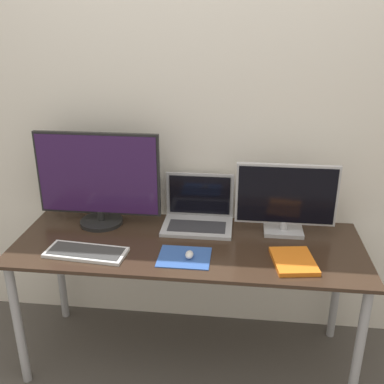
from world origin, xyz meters
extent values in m
cube|color=silver|center=(0.00, 0.70, 1.25)|extent=(7.00, 0.05, 2.50)
cube|color=#332319|center=(0.00, 0.32, 0.70)|extent=(1.72, 0.64, 0.02)
cylinder|color=#99999E|center=(-0.81, 0.05, 0.34)|extent=(0.04, 0.04, 0.69)
cylinder|color=#99999E|center=(0.81, 0.05, 0.34)|extent=(0.04, 0.04, 0.69)
cylinder|color=#99999E|center=(-0.81, 0.58, 0.34)|extent=(0.04, 0.04, 0.69)
cylinder|color=#99999E|center=(0.81, 0.58, 0.34)|extent=(0.04, 0.04, 0.69)
cylinder|color=black|center=(-0.49, 0.49, 0.72)|extent=(0.23, 0.23, 0.02)
cylinder|color=black|center=(-0.49, 0.49, 0.75)|extent=(0.04, 0.04, 0.05)
cube|color=black|center=(-0.49, 0.49, 0.99)|extent=(0.65, 0.02, 0.44)
cube|color=#331947|center=(-0.49, 0.48, 0.99)|extent=(0.63, 0.01, 0.42)
cube|color=#B2B2B7|center=(0.48, 0.49, 0.72)|extent=(0.20, 0.14, 0.02)
cylinder|color=#B2B2B7|center=(0.48, 0.49, 0.75)|extent=(0.04, 0.04, 0.04)
cube|color=#B2B2B7|center=(0.48, 0.49, 0.92)|extent=(0.51, 0.02, 0.32)
cube|color=black|center=(0.48, 0.48, 0.92)|extent=(0.48, 0.01, 0.29)
cube|color=#ADADB2|center=(0.03, 0.49, 0.72)|extent=(0.36, 0.25, 0.02)
cube|color=#2D2D33|center=(0.03, 0.47, 0.73)|extent=(0.30, 0.14, 0.00)
cube|color=#ADADB2|center=(0.03, 0.61, 0.85)|extent=(0.36, 0.01, 0.24)
cube|color=black|center=(0.03, 0.60, 0.85)|extent=(0.33, 0.00, 0.21)
cube|color=silver|center=(-0.46, 0.16, 0.71)|extent=(0.39, 0.19, 0.02)
cube|color=#383838|center=(-0.46, 0.16, 0.72)|extent=(0.36, 0.15, 0.00)
cube|color=#2D519E|center=(0.00, 0.18, 0.71)|extent=(0.24, 0.20, 0.00)
ellipsoid|color=silver|center=(0.02, 0.17, 0.73)|extent=(0.04, 0.06, 0.03)
cube|color=orange|center=(0.50, 0.18, 0.72)|extent=(0.22, 0.26, 0.02)
cube|color=white|center=(0.50, 0.18, 0.72)|extent=(0.21, 0.25, 0.02)
camera|label=1|loc=(0.24, -1.63, 1.77)|focal=42.00mm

